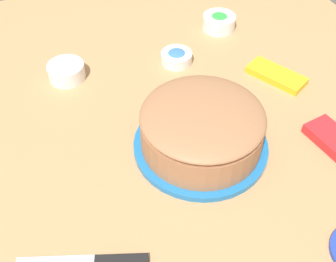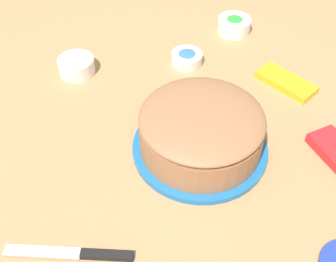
# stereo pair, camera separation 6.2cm
# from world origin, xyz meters

# --- Properties ---
(ground_plane) EXTENTS (1.54, 1.54, 0.00)m
(ground_plane) POSITION_xyz_m (0.00, 0.00, 0.00)
(ground_plane) COLOR tan
(frosted_cake) EXTENTS (0.30, 0.30, 0.12)m
(frosted_cake) POSITION_xyz_m (-0.07, -0.09, 0.06)
(frosted_cake) COLOR #1E6BB2
(frosted_cake) RESTS_ON ground_plane
(spreading_knife) EXTENTS (0.10, 0.23, 0.01)m
(spreading_knife) POSITION_xyz_m (-0.24, 0.20, 0.01)
(spreading_knife) COLOR silver
(spreading_knife) RESTS_ON ground_plane
(sprinkle_bowl_rainbow) EXTENTS (0.10, 0.10, 0.04)m
(sprinkle_bowl_rainbow) POSITION_xyz_m (0.29, 0.12, 0.02)
(sprinkle_bowl_rainbow) COLOR white
(sprinkle_bowl_rainbow) RESTS_ON ground_plane
(sprinkle_bowl_blue) EXTENTS (0.08, 0.08, 0.03)m
(sprinkle_bowl_blue) POSITION_xyz_m (0.24, -0.17, 0.02)
(sprinkle_bowl_blue) COLOR white
(sprinkle_bowl_blue) RESTS_ON ground_plane
(sprinkle_bowl_green) EXTENTS (0.10, 0.10, 0.04)m
(sprinkle_bowl_green) POSITION_xyz_m (0.35, -0.35, 0.02)
(sprinkle_bowl_green) COLOR white
(sprinkle_bowl_green) RESTS_ON ground_plane
(candy_box_upper) EXTENTS (0.17, 0.13, 0.02)m
(candy_box_upper) POSITION_xyz_m (0.08, -0.38, 0.01)
(candy_box_upper) COLOR yellow
(candy_box_upper) RESTS_ON ground_plane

